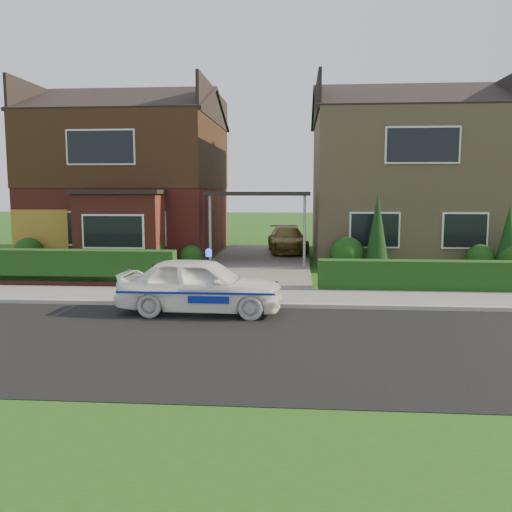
# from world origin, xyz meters

# --- Properties ---
(ground) EXTENTS (120.00, 120.00, 0.00)m
(ground) POSITION_xyz_m (0.00, 0.00, 0.00)
(ground) COLOR #1B4A13
(ground) RESTS_ON ground
(road) EXTENTS (60.00, 6.00, 0.02)m
(road) POSITION_xyz_m (0.00, 0.00, 0.00)
(road) COLOR black
(road) RESTS_ON ground
(kerb) EXTENTS (60.00, 0.16, 0.12)m
(kerb) POSITION_xyz_m (0.00, 3.05, 0.06)
(kerb) COLOR #9E9993
(kerb) RESTS_ON ground
(sidewalk) EXTENTS (60.00, 2.00, 0.10)m
(sidewalk) POSITION_xyz_m (0.00, 4.10, 0.05)
(sidewalk) COLOR slate
(sidewalk) RESTS_ON ground
(grass_verge) EXTENTS (60.00, 4.00, 0.01)m
(grass_verge) POSITION_xyz_m (0.00, -5.00, 0.00)
(grass_verge) COLOR #1B4A13
(grass_verge) RESTS_ON ground
(driveway) EXTENTS (3.80, 12.00, 0.12)m
(driveway) POSITION_xyz_m (0.00, 11.00, 0.06)
(driveway) COLOR #666059
(driveway) RESTS_ON ground
(house_left) EXTENTS (7.50, 9.53, 7.25)m
(house_left) POSITION_xyz_m (-5.78, 13.90, 3.81)
(house_left) COLOR maroon
(house_left) RESTS_ON ground
(house_right) EXTENTS (7.50, 8.06, 7.25)m
(house_right) POSITION_xyz_m (5.80, 13.99, 3.66)
(house_right) COLOR #99805D
(house_right) RESTS_ON ground
(carport_link) EXTENTS (3.80, 3.00, 2.77)m
(carport_link) POSITION_xyz_m (0.00, 10.95, 2.66)
(carport_link) COLOR black
(carport_link) RESTS_ON ground
(garage_door) EXTENTS (2.20, 0.10, 2.10)m
(garage_door) POSITION_xyz_m (-8.25, 9.96, 1.05)
(garage_door) COLOR olive
(garage_door) RESTS_ON ground
(dwarf_wall) EXTENTS (7.70, 0.25, 0.36)m
(dwarf_wall) POSITION_xyz_m (-5.80, 5.30, 0.18)
(dwarf_wall) COLOR maroon
(dwarf_wall) RESTS_ON ground
(hedge_left) EXTENTS (7.50, 0.55, 0.90)m
(hedge_left) POSITION_xyz_m (-5.80, 5.45, 0.00)
(hedge_left) COLOR black
(hedge_left) RESTS_ON ground
(hedge_right) EXTENTS (7.50, 0.55, 0.80)m
(hedge_right) POSITION_xyz_m (5.80, 5.35, 0.00)
(hedge_right) COLOR black
(hedge_right) RESTS_ON ground
(shrub_left_far) EXTENTS (1.08, 1.08, 1.08)m
(shrub_left_far) POSITION_xyz_m (-8.50, 9.50, 0.54)
(shrub_left_far) COLOR black
(shrub_left_far) RESTS_ON ground
(shrub_left_mid) EXTENTS (1.32, 1.32, 1.32)m
(shrub_left_mid) POSITION_xyz_m (-4.00, 9.30, 0.66)
(shrub_left_mid) COLOR black
(shrub_left_mid) RESTS_ON ground
(shrub_left_near) EXTENTS (0.84, 0.84, 0.84)m
(shrub_left_near) POSITION_xyz_m (-2.40, 9.60, 0.42)
(shrub_left_near) COLOR black
(shrub_left_near) RESTS_ON ground
(shrub_right_near) EXTENTS (1.20, 1.20, 1.20)m
(shrub_right_near) POSITION_xyz_m (3.20, 9.40, 0.60)
(shrub_right_near) COLOR black
(shrub_right_near) RESTS_ON ground
(shrub_right_mid) EXTENTS (0.96, 0.96, 0.96)m
(shrub_right_mid) POSITION_xyz_m (7.80, 9.50, 0.48)
(shrub_right_mid) COLOR black
(shrub_right_mid) RESTS_ON ground
(conifer_a) EXTENTS (0.90, 0.90, 2.60)m
(conifer_a) POSITION_xyz_m (4.20, 9.20, 1.30)
(conifer_a) COLOR black
(conifer_a) RESTS_ON ground
(conifer_b) EXTENTS (0.90, 0.90, 2.20)m
(conifer_b) POSITION_xyz_m (8.60, 9.20, 1.10)
(conifer_b) COLOR black
(conifer_b) RESTS_ON ground
(police_car) EXTENTS (3.48, 3.82, 1.45)m
(police_car) POSITION_xyz_m (-0.73, 2.40, 0.65)
(police_car) COLOR white
(police_car) RESTS_ON ground
(driveway_car) EXTENTS (1.99, 3.99, 1.11)m
(driveway_car) POSITION_xyz_m (1.00, 13.95, 0.68)
(driveway_car) COLOR brown
(driveway_car) RESTS_ON driveway
(potted_plant_b) EXTENTS (0.58, 0.55, 0.83)m
(potted_plant_b) POSITION_xyz_m (-2.50, 6.57, 0.42)
(potted_plant_b) COLOR gray
(potted_plant_b) RESTS_ON ground
(potted_plant_c) EXTENTS (0.58, 0.58, 0.77)m
(potted_plant_c) POSITION_xyz_m (-3.97, 9.00, 0.38)
(potted_plant_c) COLOR gray
(potted_plant_c) RESTS_ON ground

